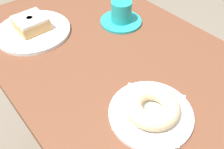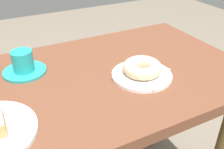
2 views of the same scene
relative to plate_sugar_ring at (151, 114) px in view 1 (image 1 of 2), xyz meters
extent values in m
cube|color=brown|center=(-0.16, 0.07, -0.02)|extent=(1.09, 0.61, 0.04)
cylinder|color=brown|center=(-0.62, -0.15, -0.38)|extent=(0.04, 0.04, 0.67)
cylinder|color=brown|center=(-0.62, 0.30, -0.38)|extent=(0.04, 0.04, 0.67)
cylinder|color=white|center=(0.00, 0.00, 0.00)|extent=(0.19, 0.19, 0.01)
cube|color=white|center=(0.00, 0.00, 0.01)|extent=(0.20, 0.20, 0.00)
torus|color=beige|center=(0.00, 0.00, 0.03)|extent=(0.12, 0.12, 0.04)
cylinder|color=white|center=(-0.47, -0.06, 0.00)|extent=(0.24, 0.24, 0.01)
cube|color=white|center=(-0.47, -0.06, 0.01)|extent=(0.16, 0.16, 0.00)
cube|color=tan|center=(-0.47, -0.06, 0.03)|extent=(0.09, 0.09, 0.03)
cube|color=beige|center=(-0.47, -0.06, 0.05)|extent=(0.09, 0.09, 0.01)
cylinder|color=tan|center=(-0.47, -0.06, 0.05)|extent=(0.02, 0.02, 0.00)
cylinder|color=teal|center=(-0.33, 0.20, 0.00)|extent=(0.14, 0.14, 0.01)
cylinder|color=teal|center=(-0.33, 0.20, 0.04)|extent=(0.07, 0.07, 0.07)
cylinder|color=black|center=(-0.33, 0.20, 0.07)|extent=(0.06, 0.06, 0.00)
camera|label=1|loc=(0.19, -0.27, 0.45)|focal=38.22mm
camera|label=2|loc=(-0.41, -0.58, 0.43)|focal=41.06mm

